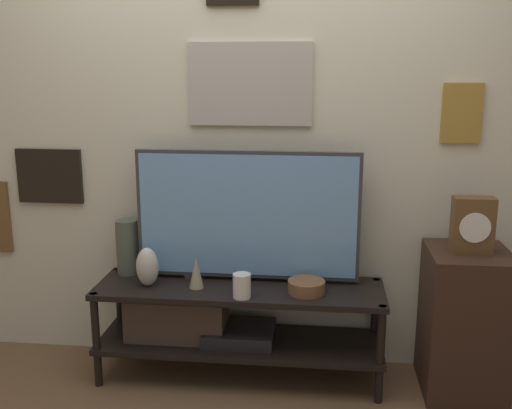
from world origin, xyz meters
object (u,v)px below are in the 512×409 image
(vase_urn_stoneware, at_px, (147,267))
(mantel_clock, at_px, (473,225))
(vase_tall_ceramic, at_px, (127,247))
(vase_wide_bowl, at_px, (306,287))
(vase_slim_bronze, at_px, (196,272))
(television, at_px, (247,215))
(candle_jar, at_px, (242,286))

(vase_urn_stoneware, distance_m, mantel_clock, 1.62)
(vase_tall_ceramic, distance_m, vase_wide_bowl, 1.00)
(vase_slim_bronze, relative_size, mantel_clock, 0.60)
(television, xyz_separation_m, candle_jar, (0.00, -0.24, -0.29))
(vase_slim_bronze, distance_m, candle_jar, 0.27)
(vase_tall_ceramic, bearing_deg, television, -3.41)
(vase_slim_bronze, xyz_separation_m, candle_jar, (0.25, -0.11, -0.02))
(mantel_clock, bearing_deg, vase_tall_ceramic, 175.20)
(television, bearing_deg, vase_slim_bronze, -151.40)
(vase_wide_bowl, distance_m, vase_slim_bronze, 0.56)
(vase_slim_bronze, xyz_separation_m, vase_urn_stoneware, (-0.25, -0.00, 0.02))
(vase_tall_ceramic, distance_m, vase_slim_bronze, 0.45)
(vase_tall_ceramic, distance_m, candle_jar, 0.72)
(vase_urn_stoneware, bearing_deg, vase_tall_ceramic, 132.62)
(vase_wide_bowl, bearing_deg, television, 155.16)
(television, xyz_separation_m, vase_tall_ceramic, (-0.66, 0.04, -0.20))
(vase_tall_ceramic, height_order, vase_urn_stoneware, vase_tall_ceramic)
(vase_wide_bowl, distance_m, mantel_clock, 0.85)
(vase_slim_bronze, bearing_deg, television, 28.60)
(television, height_order, vase_tall_ceramic, television)
(vase_tall_ceramic, distance_m, mantel_clock, 1.77)
(candle_jar, bearing_deg, vase_tall_ceramic, 156.92)
(vase_urn_stoneware, bearing_deg, vase_slim_bronze, 0.04)
(vase_wide_bowl, xyz_separation_m, mantel_clock, (0.78, 0.04, 0.33))
(television, distance_m, mantel_clock, 1.10)
(candle_jar, height_order, mantel_clock, mantel_clock)
(vase_slim_bronze, bearing_deg, candle_jar, -23.64)
(vase_tall_ceramic, bearing_deg, candle_jar, -23.08)
(vase_slim_bronze, height_order, mantel_clock, mantel_clock)
(television, distance_m, vase_urn_stoneware, 0.57)
(vase_urn_stoneware, xyz_separation_m, mantel_clock, (1.59, 0.03, 0.26))
(vase_wide_bowl, distance_m, vase_urn_stoneware, 0.81)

